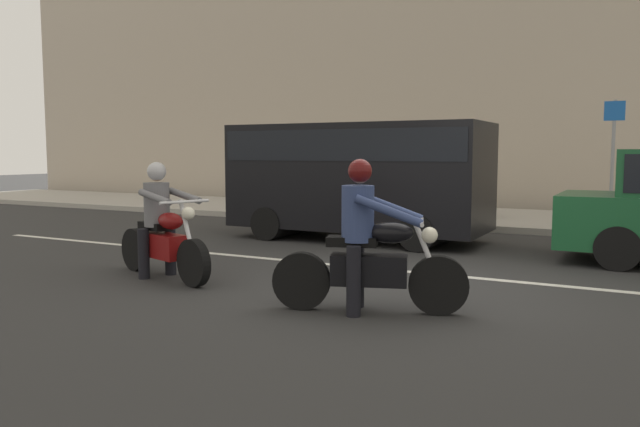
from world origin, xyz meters
TOP-DOWN VIEW (x-y plane):
  - ground_plane at (0.00, 0.00)m, footprint 80.00×80.00m
  - sidewalk_slab at (0.00, 8.00)m, footprint 40.00×4.40m
  - lane_marking_stripe at (0.26, 0.90)m, footprint 18.00×0.14m
  - motorcycle_with_rider_denim_blue at (0.04, -1.40)m, footprint 1.99×0.90m
  - motorcycle_with_rider_gray at (-3.09, -1.04)m, footprint 2.04×0.90m
  - parked_van_black at (-2.30, 3.54)m, footprint 4.84×1.96m
  - street_sign_post at (1.88, 8.43)m, footprint 0.44×0.08m
  - pedestrian_bystander at (-0.74, 7.64)m, footprint 0.34×0.34m

SIDE VIEW (x-z plane):
  - ground_plane at x=0.00m, z-range 0.00..0.00m
  - lane_marking_stripe at x=0.26m, z-range 0.00..0.01m
  - sidewalk_slab at x=0.00m, z-range 0.00..0.14m
  - motorcycle_with_rider_gray at x=-3.09m, z-range -0.14..1.41m
  - motorcycle_with_rider_denim_blue at x=0.04m, z-range -0.15..1.46m
  - pedestrian_bystander at x=-0.74m, z-range 0.27..1.91m
  - parked_van_black at x=-2.30m, z-range 0.18..2.39m
  - street_sign_post at x=1.88m, z-range 0.42..3.14m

